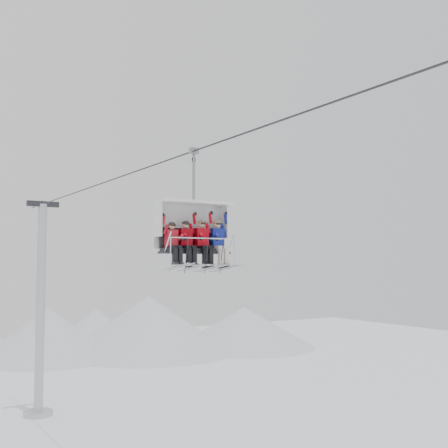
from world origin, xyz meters
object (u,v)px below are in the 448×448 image
chairlift_carrier (192,227)px  skier_center_left (187,242)px  lift_tower_right (40,322)px  skier_center_right (203,241)px  skier_far_right (218,242)px  skier_far_left (173,242)px

chairlift_carrier → skier_center_left: 0.68m
lift_tower_right → skier_center_right: (0.26, -20.24, 4.46)m
skier_center_left → skier_center_right: (0.61, 0.01, 0.02)m
skier_center_left → skier_far_right: size_ratio=0.96×
chairlift_carrier → skier_center_right: bearing=-49.1°
chairlift_carrier → skier_center_right: chairlift_carrier is taller
lift_tower_right → skier_center_right: bearing=-89.3°
skier_far_left → skier_center_left: skier_center_left is taller
lift_tower_right → skier_far_right: 20.74m
chairlift_carrier → skier_center_right: size_ratio=2.30×
skier_center_left → skier_far_right: 1.22m
skier_center_right → skier_far_right: bearing=0.1°
skier_center_left → skier_far_right: bearing=0.3°
skier_center_left → skier_center_right: bearing=0.5°
skier_center_left → chairlift_carrier: bearing=41.7°
skier_far_left → skier_far_right: bearing=0.5°
chairlift_carrier → skier_far_right: size_ratio=2.28×
skier_center_right → skier_far_right: 0.61m
chairlift_carrier → skier_center_right: 0.63m
lift_tower_right → skier_far_right: (0.87, -20.24, 4.47)m
skier_center_left → skier_far_right: skier_far_right is taller
chairlift_carrier → skier_far_left: chairlift_carrier is taller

